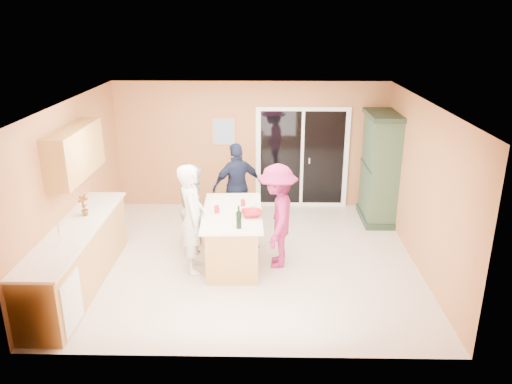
{
  "coord_description": "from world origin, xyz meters",
  "views": [
    {
      "loc": [
        0.29,
        -7.41,
        3.85
      ],
      "look_at": [
        0.15,
        0.1,
        1.15
      ],
      "focal_mm": 35.0,
      "sensor_mm": 36.0,
      "label": 1
    }
  ],
  "objects_px": {
    "green_hutch": "(380,169)",
    "woman_white": "(192,219)",
    "woman_grey": "(196,207)",
    "woman_magenta": "(277,216)",
    "woman_navy": "(237,186)",
    "kitchen_island": "(233,239)"
  },
  "relations": [
    {
      "from": "woman_grey",
      "to": "woman_white",
      "type": "bearing_deg",
      "value": -178.18
    },
    {
      "from": "woman_grey",
      "to": "woman_navy",
      "type": "relative_size",
      "value": 0.9
    },
    {
      "from": "woman_grey",
      "to": "woman_magenta",
      "type": "height_order",
      "value": "woman_magenta"
    },
    {
      "from": "kitchen_island",
      "to": "woman_magenta",
      "type": "bearing_deg",
      "value": -6.47
    },
    {
      "from": "woman_grey",
      "to": "woman_magenta",
      "type": "xyz_separation_m",
      "value": [
        1.38,
        -0.64,
        0.1
      ]
    },
    {
      "from": "woman_white",
      "to": "woman_grey",
      "type": "xyz_separation_m",
      "value": [
        -0.07,
        0.84,
        -0.13
      ]
    },
    {
      "from": "woman_magenta",
      "to": "woman_grey",
      "type": "bearing_deg",
      "value": -110.85
    },
    {
      "from": "green_hutch",
      "to": "woman_white",
      "type": "relative_size",
      "value": 1.22
    },
    {
      "from": "kitchen_island",
      "to": "woman_navy",
      "type": "relative_size",
      "value": 1.06
    },
    {
      "from": "woman_grey",
      "to": "woman_navy",
      "type": "height_order",
      "value": "woman_navy"
    },
    {
      "from": "woman_navy",
      "to": "woman_magenta",
      "type": "bearing_deg",
      "value": 91.64
    },
    {
      "from": "kitchen_island",
      "to": "green_hutch",
      "type": "bearing_deg",
      "value": 32.03
    },
    {
      "from": "green_hutch",
      "to": "woman_magenta",
      "type": "xyz_separation_m",
      "value": [
        -2.0,
        -1.91,
        -0.2
      ]
    },
    {
      "from": "woman_navy",
      "to": "woman_grey",
      "type": "bearing_deg",
      "value": 27.52
    },
    {
      "from": "kitchen_island",
      "to": "woman_magenta",
      "type": "relative_size",
      "value": 1.04
    },
    {
      "from": "woman_navy",
      "to": "woman_magenta",
      "type": "distance_m",
      "value": 1.65
    },
    {
      "from": "green_hutch",
      "to": "woman_grey",
      "type": "bearing_deg",
      "value": -159.47
    },
    {
      "from": "woman_navy",
      "to": "woman_magenta",
      "type": "xyz_separation_m",
      "value": [
        0.71,
        -1.48,
        0.02
      ]
    },
    {
      "from": "woman_navy",
      "to": "woman_magenta",
      "type": "relative_size",
      "value": 0.98
    },
    {
      "from": "green_hutch",
      "to": "woman_grey",
      "type": "distance_m",
      "value": 3.62
    },
    {
      "from": "kitchen_island",
      "to": "woman_white",
      "type": "xyz_separation_m",
      "value": [
        -0.6,
        -0.25,
        0.45
      ]
    },
    {
      "from": "kitchen_island",
      "to": "woman_grey",
      "type": "distance_m",
      "value": 0.95
    }
  ]
}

